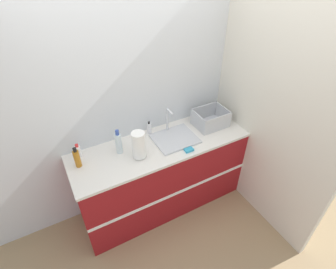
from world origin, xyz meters
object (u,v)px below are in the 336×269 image
(bottle_clear, at_px, (119,143))
(soap_dispenser, at_px, (149,128))
(paper_towel_roll, at_px, (139,145))
(bottle_amber, at_px, (77,158))
(bottle_white_spray, at_px, (78,151))
(sink, at_px, (174,137))
(dish_rack, at_px, (210,120))

(bottle_clear, relative_size, soap_dispenser, 1.74)
(paper_towel_roll, height_order, bottle_amber, paper_towel_roll)
(bottle_white_spray, bearing_deg, sink, -12.66)
(bottle_clear, distance_m, bottle_amber, 0.41)
(paper_towel_roll, bearing_deg, soap_dispenser, 50.48)
(sink, bearing_deg, bottle_white_spray, 167.34)
(bottle_white_spray, bearing_deg, dish_rack, -7.20)
(bottle_white_spray, bearing_deg, bottle_amber, -104.13)
(paper_towel_roll, distance_m, bottle_clear, 0.22)
(bottle_clear, distance_m, bottle_white_spray, 0.40)
(bottle_amber, bearing_deg, soap_dispenser, 10.14)
(dish_rack, height_order, bottle_white_spray, dish_rack)
(bottle_clear, relative_size, bottle_white_spray, 1.90)
(paper_towel_roll, bearing_deg, sink, 10.73)
(sink, bearing_deg, bottle_amber, 175.83)
(sink, relative_size, bottle_white_spray, 3.13)
(sink, xyz_separation_m, paper_towel_roll, (-0.44, -0.08, 0.13))
(sink, distance_m, soap_dispenser, 0.30)
(paper_towel_roll, relative_size, bottle_white_spray, 2.03)
(sink, relative_size, bottle_clear, 1.65)
(paper_towel_roll, relative_size, bottle_clear, 1.07)
(paper_towel_roll, height_order, soap_dispenser, paper_towel_roll)
(sink, distance_m, bottle_clear, 0.60)
(dish_rack, height_order, bottle_amber, bottle_amber)
(dish_rack, xyz_separation_m, bottle_white_spray, (-1.46, 0.18, -0.01))
(paper_towel_roll, distance_m, bottle_white_spray, 0.61)
(paper_towel_roll, relative_size, soap_dispenser, 1.86)
(bottle_white_spray, bearing_deg, soap_dispenser, 0.04)
(bottle_clear, height_order, bottle_amber, bottle_clear)
(bottle_clear, height_order, bottle_white_spray, bottle_clear)
(paper_towel_roll, relative_size, dish_rack, 0.80)
(paper_towel_roll, height_order, bottle_clear, paper_towel_roll)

